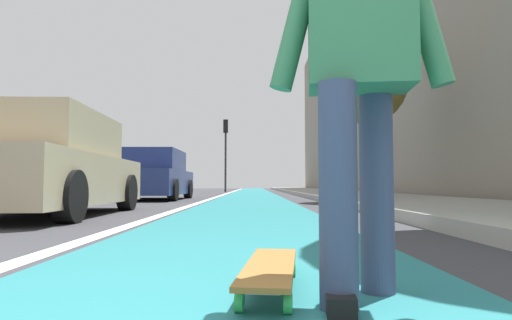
% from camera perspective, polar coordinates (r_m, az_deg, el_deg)
% --- Properties ---
extents(ground_plane, '(80.00, 80.00, 0.00)m').
position_cam_1_polar(ground_plane, '(10.78, -0.85, -5.68)').
color(ground_plane, '#38383D').
extents(bike_lane_paint, '(56.00, 2.18, 0.00)m').
position_cam_1_polar(bike_lane_paint, '(24.77, -0.49, -4.34)').
color(bike_lane_paint, '#237075').
rests_on(bike_lane_paint, ground).
extents(lane_stripe_white, '(52.00, 0.16, 0.01)m').
position_cam_1_polar(lane_stripe_white, '(20.82, -3.97, -4.52)').
color(lane_stripe_white, silver).
rests_on(lane_stripe_white, ground).
extents(sidewalk_curb, '(52.00, 3.20, 0.15)m').
position_cam_1_polar(sidewalk_curb, '(19.07, 9.83, -4.38)').
color(sidewalk_curb, '#9E9B93').
rests_on(sidewalk_curb, ground).
extents(building_facade, '(40.00, 1.20, 12.49)m').
position_cam_1_polar(building_facade, '(24.18, 13.71, 10.66)').
color(building_facade, gray).
rests_on(building_facade, ground).
extents(skateboard, '(0.86, 0.29, 0.11)m').
position_cam_1_polar(skateboard, '(1.84, 1.91, -14.36)').
color(skateboard, green).
rests_on(skateboard, ground).
extents(skater_person, '(0.44, 0.72, 1.64)m').
position_cam_1_polar(skater_person, '(1.77, 13.56, 12.88)').
color(skater_person, '#384260').
rests_on(skater_person, ground).
extents(parked_car_near, '(4.12, 2.10, 1.47)m').
position_cam_1_polar(parked_car_near, '(6.85, -26.76, -0.83)').
color(parked_car_near, tan).
rests_on(parked_car_near, ground).
extents(parked_car_mid, '(4.03, 2.00, 1.46)m').
position_cam_1_polar(parked_car_mid, '(13.02, -13.79, -2.12)').
color(parked_car_mid, navy).
rests_on(parked_car_mid, ground).
extents(traffic_light, '(0.33, 0.28, 4.41)m').
position_cam_1_polar(traffic_light, '(26.08, -4.09, 2.41)').
color(traffic_light, '#2D2D2D').
rests_on(traffic_light, ground).
extents(street_tree_mid, '(2.05, 2.05, 4.06)m').
position_cam_1_polar(street_tree_mid, '(11.59, 14.57, 9.53)').
color(street_tree_mid, brown).
rests_on(street_tree_mid, ground).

